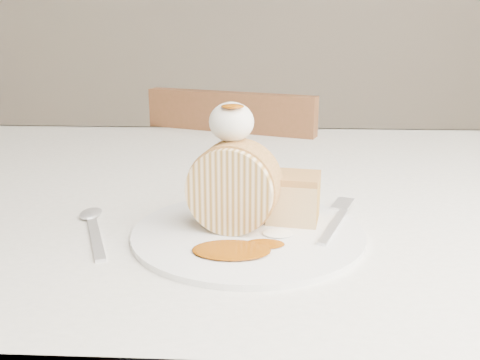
{
  "coord_description": "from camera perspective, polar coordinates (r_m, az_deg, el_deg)",
  "views": [
    {
      "loc": [
        -0.01,
        -0.58,
        0.99
      ],
      "look_at": [
        -0.04,
        0.01,
        0.81
      ],
      "focal_mm": 40.0,
      "sensor_mm": 36.0,
      "label": 1
    }
  ],
  "objects": [
    {
      "name": "roulade_slice",
      "position": [
        0.61,
        -0.68,
        -0.77
      ],
      "size": [
        0.11,
        0.07,
        0.1
      ],
      "primitive_type": "cylinder",
      "rotation": [
        1.57,
        0.0,
        -0.2
      ],
      "color": "beige",
      "rests_on": "plate"
    },
    {
      "name": "whipped_cream",
      "position": [
        0.61,
        -0.92,
        6.21
      ],
      "size": [
        0.05,
        0.05,
        0.05
      ],
      "primitive_type": "ellipsoid",
      "color": "white",
      "rests_on": "roulade_slice"
    },
    {
      "name": "spoon",
      "position": [
        0.63,
        -15.11,
        -6.05
      ],
      "size": [
        0.08,
        0.15,
        0.0
      ],
      "primitive_type": "cube",
      "rotation": [
        0.0,
        0.0,
        0.38
      ],
      "color": "silver",
      "rests_on": "table"
    },
    {
      "name": "cake_chunk",
      "position": [
        0.65,
        5.73,
        -2.19
      ],
      "size": [
        0.07,
        0.06,
        0.05
      ],
      "primitive_type": "cube",
      "rotation": [
        0.0,
        0.0,
        -0.17
      ],
      "color": "#C6844B",
      "rests_on": "plate"
    },
    {
      "name": "table",
      "position": [
        0.84,
        3.33,
        -6.35
      ],
      "size": [
        1.4,
        0.9,
        0.75
      ],
      "color": "silver",
      "rests_on": "ground"
    },
    {
      "name": "chair_far",
      "position": [
        1.38,
        0.62,
        -5.15
      ],
      "size": [
        0.5,
        0.5,
        0.84
      ],
      "rotation": [
        0.0,
        0.0,
        2.8
      ],
      "color": "brown",
      "rests_on": "ground"
    },
    {
      "name": "caramel_pool",
      "position": [
        0.56,
        -0.92,
        -7.45
      ],
      "size": [
        0.09,
        0.07,
        0.0
      ],
      "primitive_type": null,
      "rotation": [
        0.0,
        0.0,
        -0.17
      ],
      "color": "#853E05",
      "rests_on": "plate"
    },
    {
      "name": "plate",
      "position": [
        0.62,
        0.88,
        -5.68
      ],
      "size": [
        0.31,
        0.31,
        0.01
      ],
      "primitive_type": "cylinder",
      "rotation": [
        0.0,
        0.0,
        -0.17
      ],
      "color": "white",
      "rests_on": "table"
    },
    {
      "name": "fork",
      "position": [
        0.64,
        9.94,
        -4.89
      ],
      "size": [
        0.07,
        0.16,
        0.0
      ],
      "primitive_type": "cube",
      "rotation": [
        0.0,
        0.0,
        -0.34
      ],
      "color": "silver",
      "rests_on": "plate"
    },
    {
      "name": "caramel_drizzle",
      "position": [
        0.59,
        -0.8,
        8.4
      ],
      "size": [
        0.03,
        0.02,
        0.01
      ],
      "primitive_type": "ellipsoid",
      "color": "#853E05",
      "rests_on": "whipped_cream"
    }
  ]
}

